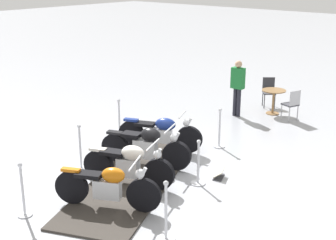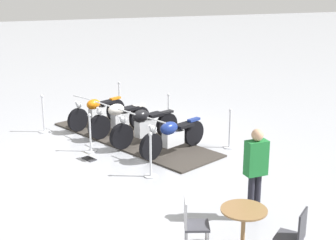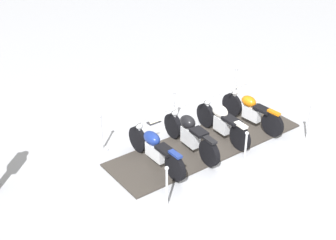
# 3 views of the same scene
# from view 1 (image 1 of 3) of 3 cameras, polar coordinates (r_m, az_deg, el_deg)

# --- Properties ---
(ground_plane) EXTENTS (80.00, 80.00, 0.00)m
(ground_plane) POSITION_cam_1_polar(r_m,az_deg,el_deg) (10.73, -3.70, -6.71)
(ground_plane) COLOR #A8AAB2
(display_platform) EXTENTS (3.67, 5.62, 0.05)m
(display_platform) POSITION_cam_1_polar(r_m,az_deg,el_deg) (10.72, -3.71, -6.60)
(display_platform) COLOR #38332D
(display_platform) RESTS_ON ground_plane
(motorcycle_copper) EXTENTS (1.93, 1.14, 0.99)m
(motorcycle_copper) POSITION_cam_1_polar(r_m,az_deg,el_deg) (9.16, -7.19, -7.84)
(motorcycle_copper) COLOR black
(motorcycle_copper) RESTS_ON display_platform
(motorcycle_cream) EXTENTS (1.98, 1.01, 0.99)m
(motorcycle_cream) POSITION_cam_1_polar(r_m,az_deg,el_deg) (10.05, -4.72, -5.28)
(motorcycle_cream) COLOR black
(motorcycle_cream) RESTS_ON display_platform
(motorcycle_black) EXTENTS (2.13, 1.03, 0.99)m
(motorcycle_black) POSITION_cam_1_polar(r_m,az_deg,el_deg) (10.98, -2.62, -3.15)
(motorcycle_black) COLOR black
(motorcycle_black) RESTS_ON display_platform
(motorcycle_navy) EXTENTS (2.06, 1.05, 0.99)m
(motorcycle_navy) POSITION_cam_1_polar(r_m,az_deg,el_deg) (11.93, -0.85, -1.45)
(motorcycle_navy) COLOR black
(motorcycle_navy) RESTS_ON display_platform
(stanchion_left_rear) EXTENTS (0.31, 0.31, 1.07)m
(stanchion_left_rear) POSITION_cam_1_polar(r_m,az_deg,el_deg) (13.08, -5.89, -0.46)
(stanchion_left_rear) COLOR silver
(stanchion_left_rear) RESTS_ON ground_plane
(stanchion_left_mid) EXTENTS (0.30, 0.30, 1.08)m
(stanchion_left_mid) POSITION_cam_1_polar(r_m,az_deg,el_deg) (11.12, -10.51, -3.97)
(stanchion_left_mid) COLOR silver
(stanchion_left_mid) RESTS_ON ground_plane
(stanchion_left_front) EXTENTS (0.29, 0.29, 1.08)m
(stanchion_left_front) POSITION_cam_1_polar(r_m,az_deg,el_deg) (9.33, -17.08, -8.86)
(stanchion_left_front) COLOR silver
(stanchion_left_front) RESTS_ON ground_plane
(stanchion_right_front) EXTENTS (0.32, 0.32, 1.11)m
(stanchion_right_front) POSITION_cam_1_polar(r_m,az_deg,el_deg) (8.21, -0.25, -12.06)
(stanchion_right_front) COLOR silver
(stanchion_right_front) RESTS_ON ground_plane
(stanchion_right_mid) EXTENTS (0.33, 0.33, 1.02)m
(stanchion_right_mid) POSITION_cam_1_polar(r_m,az_deg,el_deg) (10.21, 3.66, -6.04)
(stanchion_right_mid) COLOR silver
(stanchion_right_mid) RESTS_ON ground_plane
(stanchion_right_rear) EXTENTS (0.30, 0.30, 1.05)m
(stanchion_right_rear) POSITION_cam_1_polar(r_m,az_deg,el_deg) (12.29, 6.23, -1.66)
(stanchion_right_rear) COLOR silver
(stanchion_right_rear) RESTS_ON ground_plane
(info_placard) EXTENTS (0.34, 0.43, 0.19)m
(info_placard) POSITION_cam_1_polar(r_m,az_deg,el_deg) (10.65, 6.14, -6.65)
(info_placard) COLOR #333338
(info_placard) RESTS_ON ground_plane
(cafe_table) EXTENTS (0.75, 0.75, 0.78)m
(cafe_table) POSITION_cam_1_polar(r_m,az_deg,el_deg) (15.31, 12.63, 2.85)
(cafe_table) COLOR olive
(cafe_table) RESTS_ON ground_plane
(cafe_chair_near_table) EXTENTS (0.56, 0.56, 0.98)m
(cafe_chair_near_table) POSITION_cam_1_polar(r_m,az_deg,el_deg) (16.10, 12.08, 3.54)
(cafe_chair_near_table) COLOR #2D2D33
(cafe_chair_near_table) RESTS_ON ground_plane
(cafe_chair_across_table) EXTENTS (0.51, 0.51, 0.96)m
(cafe_chair_across_table) POSITION_cam_1_polar(r_m,az_deg,el_deg) (14.74, 14.74, 2.00)
(cafe_chair_across_table) COLOR #B7B7BC
(cafe_chair_across_table) RESTS_ON ground_plane
(bystander_person) EXTENTS (0.41, 0.23, 1.76)m
(bystander_person) POSITION_cam_1_polar(r_m,az_deg,el_deg) (14.77, 8.41, 4.41)
(bystander_person) COLOR #23232D
(bystander_person) RESTS_ON ground_plane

